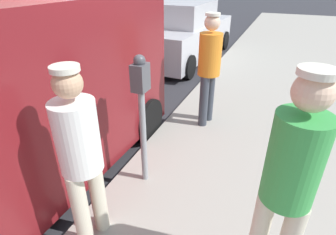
{
  "coord_description": "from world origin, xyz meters",
  "views": [
    {
      "loc": [
        2.6,
        -2.92,
        2.36
      ],
      "look_at": [
        1.65,
        -0.67,
        1.05
      ],
      "focal_mm": 28.92,
      "sensor_mm": 36.0,
      "label": 1
    }
  ],
  "objects_px": {
    "pedestrian_in_green": "(289,179)",
    "pedestrian_in_orange": "(209,64)",
    "pedestrian_in_white": "(80,153)",
    "parking_meter_near": "(141,101)",
    "parked_sedan_ahead": "(182,34)"
  },
  "relations": [
    {
      "from": "pedestrian_in_green",
      "to": "pedestrian_in_orange",
      "type": "height_order",
      "value": "pedestrian_in_green"
    },
    {
      "from": "pedestrian_in_white",
      "to": "parking_meter_near",
      "type": "bearing_deg",
      "value": 85.25
    },
    {
      "from": "parked_sedan_ahead",
      "to": "pedestrian_in_orange",
      "type": "bearing_deg",
      "value": -64.3
    },
    {
      "from": "parking_meter_near",
      "to": "pedestrian_in_green",
      "type": "xyz_separation_m",
      "value": [
        1.45,
        -0.68,
        -0.01
      ]
    },
    {
      "from": "parking_meter_near",
      "to": "parked_sedan_ahead",
      "type": "bearing_deg",
      "value": 106.1
    },
    {
      "from": "pedestrian_in_orange",
      "to": "parked_sedan_ahead",
      "type": "distance_m",
      "value": 4.37
    },
    {
      "from": "parking_meter_near",
      "to": "pedestrian_in_white",
      "type": "bearing_deg",
      "value": -94.75
    },
    {
      "from": "pedestrian_in_green",
      "to": "parking_meter_near",
      "type": "bearing_deg",
      "value": 154.88
    },
    {
      "from": "pedestrian_in_white",
      "to": "pedestrian_in_orange",
      "type": "xyz_separation_m",
      "value": [
        0.35,
        2.56,
        0.04
      ]
    },
    {
      "from": "parking_meter_near",
      "to": "pedestrian_in_orange",
      "type": "relative_size",
      "value": 0.88
    },
    {
      "from": "pedestrian_in_green",
      "to": "pedestrian_in_orange",
      "type": "xyz_separation_m",
      "value": [
        -1.17,
        2.33,
        -0.03
      ]
    },
    {
      "from": "parked_sedan_ahead",
      "to": "pedestrian_in_white",
      "type": "bearing_deg",
      "value": -76.67
    },
    {
      "from": "parking_meter_near",
      "to": "pedestrian_in_orange",
      "type": "bearing_deg",
      "value": 80.49
    },
    {
      "from": "pedestrian_in_white",
      "to": "parked_sedan_ahead",
      "type": "bearing_deg",
      "value": 103.33
    },
    {
      "from": "pedestrian_in_green",
      "to": "pedestrian_in_white",
      "type": "bearing_deg",
      "value": -171.72
    }
  ]
}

